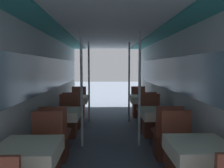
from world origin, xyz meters
TOP-DOWN VIEW (x-y plane):
  - wall_left at (-1.31, 2.84)m, footprint 0.05×8.47m
  - wall_right at (1.31, 2.84)m, footprint 0.05×8.47m
  - ceiling_panel at (0.00, 2.84)m, footprint 2.62×8.47m
  - dining_table_left_0 at (-0.91, 0.84)m, footprint 0.64×0.64m
  - chair_left_far_0 at (-0.91, 1.43)m, footprint 0.43×0.43m
  - dining_table_left_1 at (-0.91, 2.67)m, footprint 0.64×0.64m
  - chair_left_near_1 at (-0.91, 2.08)m, footprint 0.43×0.43m
  - chair_left_far_1 at (-0.91, 3.25)m, footprint 0.43×0.43m
  - support_pole_left_1 at (-0.55, 2.67)m, footprint 0.05×0.05m
  - dining_table_left_2 at (-0.91, 4.49)m, footprint 0.64×0.64m
  - chair_left_near_2 at (-0.91, 3.91)m, footprint 0.43×0.43m
  - chair_left_far_2 at (-0.91, 5.08)m, footprint 0.43×0.43m
  - support_pole_left_2 at (-0.55, 4.49)m, footprint 0.05×0.05m
  - dining_table_right_0 at (0.91, 0.84)m, footprint 0.64×0.64m
  - chair_right_far_0 at (0.91, 1.43)m, footprint 0.43×0.43m
  - dining_table_right_1 at (0.91, 2.67)m, footprint 0.64×0.64m
  - chair_right_near_1 at (0.91, 2.08)m, footprint 0.43×0.43m
  - chair_right_far_1 at (0.91, 3.25)m, footprint 0.43×0.43m
  - support_pole_right_1 at (0.55, 2.67)m, footprint 0.05×0.05m
  - dining_table_right_2 at (0.91, 4.49)m, footprint 0.64×0.64m
  - chair_right_near_2 at (0.91, 3.91)m, footprint 0.43×0.43m
  - chair_right_far_2 at (0.91, 5.08)m, footprint 0.43×0.43m
  - support_pole_right_2 at (0.55, 4.49)m, footprint 0.05×0.05m

SIDE VIEW (x-z plane):
  - chair_left_far_0 at x=-0.91m, z-range -0.17..0.74m
  - chair_left_near_1 at x=-0.91m, z-range -0.17..0.74m
  - chair_left_far_1 at x=-0.91m, z-range -0.17..0.74m
  - chair_left_near_2 at x=-0.91m, z-range -0.17..0.74m
  - chair_left_far_2 at x=-0.91m, z-range -0.17..0.74m
  - chair_right_far_0 at x=0.91m, z-range -0.17..0.74m
  - chair_right_near_1 at x=0.91m, z-range -0.17..0.74m
  - chair_right_far_1 at x=0.91m, z-range -0.17..0.74m
  - chair_right_near_2 at x=0.91m, z-range -0.17..0.74m
  - chair_right_far_2 at x=0.91m, z-range -0.17..0.74m
  - dining_table_left_0 at x=-0.91m, z-range 0.25..0.96m
  - dining_table_left_1 at x=-0.91m, z-range 0.25..0.96m
  - dining_table_left_2 at x=-0.91m, z-range 0.25..0.96m
  - dining_table_right_0 at x=0.91m, z-range 0.25..0.96m
  - dining_table_right_1 at x=0.91m, z-range 0.25..0.96m
  - dining_table_right_2 at x=0.91m, z-range 0.25..0.96m
  - support_pole_left_1 at x=-0.55m, z-range 0.00..2.17m
  - support_pole_left_2 at x=-0.55m, z-range 0.00..2.17m
  - support_pole_right_1 at x=0.55m, z-range 0.00..2.17m
  - support_pole_right_2 at x=0.55m, z-range 0.00..2.17m
  - wall_left at x=-1.31m, z-range 0.04..2.21m
  - wall_right at x=1.31m, z-range 0.04..2.21m
  - ceiling_panel at x=0.00m, z-range 2.18..2.25m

